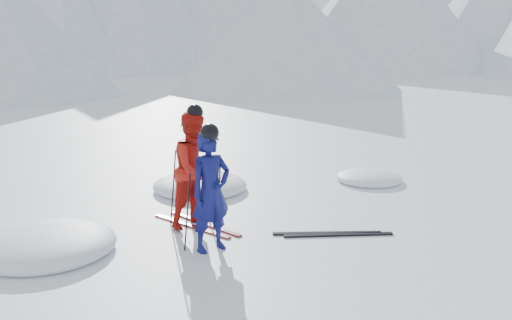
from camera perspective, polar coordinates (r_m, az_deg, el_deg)
ground at (r=9.52m, az=11.16°, el=-5.78°), size 160.00×160.00×0.00m
skier_blue at (r=7.65m, az=-4.78°, el=-3.36°), size 0.67×0.49×1.73m
skier_red at (r=8.66m, az=-6.31°, el=-1.02°), size 1.07×0.94×1.87m
pole_blue_left at (r=7.75m, az=-7.23°, el=-5.45°), size 0.12×0.08×1.15m
pole_blue_right at (r=8.06m, az=-3.95°, el=-4.66°), size 0.12×0.07×1.15m
pole_red_left at (r=8.84m, az=-8.71°, el=-2.89°), size 0.12×0.10×1.25m
pole_red_right at (r=8.99m, az=-4.94°, el=-2.53°), size 0.12×0.09×1.25m
ski_worn_left at (r=8.87m, az=-6.87°, el=-6.90°), size 0.62×1.64×0.03m
ski_worn_right at (r=8.97m, az=-5.47°, el=-6.66°), size 0.51×1.67×0.03m
ski_loose_a at (r=8.57m, az=7.49°, el=-7.64°), size 1.53×0.91×0.03m
ski_loose_b at (r=8.52m, az=8.66°, el=-7.80°), size 1.55×0.86×0.03m
snow_lumps at (r=9.76m, az=-8.17°, el=-5.22°), size 8.36×3.74×0.43m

